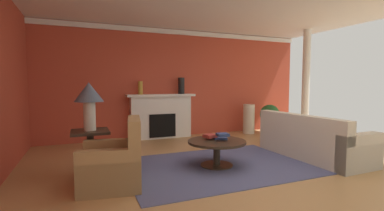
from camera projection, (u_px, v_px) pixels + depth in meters
ground_plane at (243, 168)px, 4.60m from camera, size 9.28×9.28×0.00m
wall_fireplace at (177, 83)px, 7.51m from camera, size 7.74×0.12×2.90m
crown_moulding at (178, 32)px, 7.33m from camera, size 7.74×0.08×0.12m
area_rug at (217, 166)px, 4.73m from camera, size 3.11×2.24×0.01m
fireplace at (161, 117)px, 7.18m from camera, size 1.80×0.35×1.16m
sofa at (311, 142)px, 5.27m from camera, size 0.93×2.11×0.85m
armchair_near_window at (114, 165)px, 3.76m from camera, size 0.93×0.93×0.95m
coffee_table at (217, 147)px, 4.70m from camera, size 1.00×1.00×0.45m
side_table at (91, 149)px, 4.27m from camera, size 0.56×0.56×0.70m
table_lamp at (89, 97)px, 4.20m from camera, size 0.44×0.44×0.75m
vase_mantel_left at (140, 88)px, 6.86m from camera, size 0.11×0.11×0.33m
vase_mantel_right at (181, 86)px, 7.28m from camera, size 0.17×0.17×0.44m
vase_tall_corner at (249, 119)px, 7.88m from camera, size 0.33×0.33×0.85m
book_red_cover at (220, 138)px, 4.82m from camera, size 0.27×0.22×0.03m
book_art_folio at (210, 136)px, 4.81m from camera, size 0.25×0.23×0.06m
book_small_novel at (223, 135)px, 4.65m from camera, size 0.21×0.21×0.05m
potted_plant at (270, 116)px, 7.94m from camera, size 0.56×0.56×0.83m
column_white at (306, 83)px, 7.46m from camera, size 0.20×0.20×2.90m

